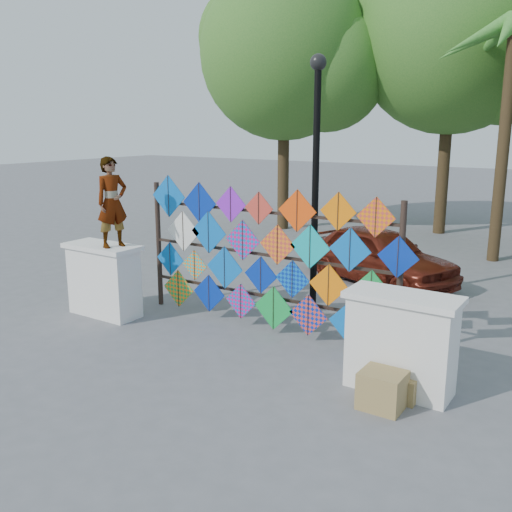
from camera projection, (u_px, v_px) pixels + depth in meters
name	position (u px, v px, depth m)	size (l,w,h in m)	color
ground	(236.00, 342.00, 8.91)	(80.00, 80.00, 0.00)	slate
parapet_left	(104.00, 279.00, 10.05)	(1.40, 0.65, 1.28)	white
parapet_right	(401.00, 342.00, 7.16)	(1.40, 0.65, 1.28)	white
kite_rack	(264.00, 258.00, 9.20)	(4.94, 0.24, 2.45)	black
tree_west	(288.00, 55.00, 17.40)	(5.85, 5.20, 8.01)	#412F1C
tree_mid	(457.00, 38.00, 16.53)	(6.30, 5.60, 8.61)	#412F1C
palm_tree	(512.00, 52.00, 13.13)	(3.62, 3.62, 5.83)	#412F1C
vendor_woman	(112.00, 202.00, 9.57)	(0.56, 0.36, 1.52)	#99999E
sedan	(379.00, 255.00, 12.12)	(1.44, 3.57, 1.22)	#621C10
lamppost	(316.00, 162.00, 9.77)	(0.28, 0.28, 4.46)	black
cardboard_box_near	(382.00, 390.00, 6.80)	(0.51, 0.46, 0.46)	#9B864B
cardboard_box_far	(403.00, 387.00, 7.02)	(0.37, 0.34, 0.31)	#9B864B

